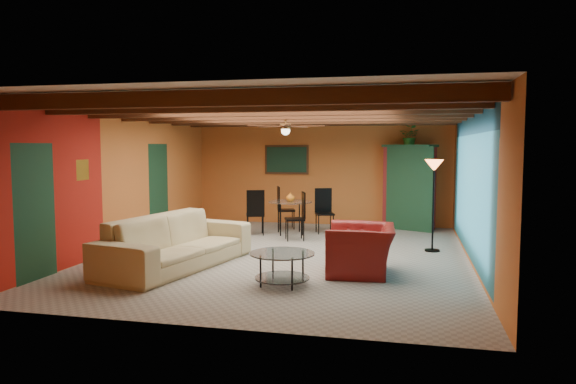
% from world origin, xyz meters
% --- Properties ---
extents(room, '(6.52, 8.01, 2.71)m').
position_xyz_m(room, '(0.00, 0.11, 2.36)').
color(room, gray).
rests_on(room, ground).
extents(sofa, '(1.76, 3.13, 0.86)m').
position_xyz_m(sofa, '(-1.53, -1.35, 0.43)').
color(sofa, tan).
rests_on(sofa, ground).
extents(armchair, '(1.10, 1.24, 0.76)m').
position_xyz_m(armchair, '(1.48, -1.11, 0.38)').
color(armchair, maroon).
rests_on(armchair, ground).
extents(coffee_table, '(1.05, 1.05, 0.48)m').
position_xyz_m(coffee_table, '(0.43, -2.06, 0.24)').
color(coffee_table, white).
rests_on(coffee_table, ground).
extents(dining_table, '(2.55, 2.55, 1.04)m').
position_xyz_m(dining_table, '(-0.43, 2.32, 0.52)').
color(dining_table, silver).
rests_on(dining_table, ground).
extents(armoire, '(1.25, 0.97, 1.98)m').
position_xyz_m(armoire, '(2.20, 3.70, 0.99)').
color(armoire, maroon).
rests_on(armoire, ground).
extents(floor_lamp, '(0.35, 0.35, 1.76)m').
position_xyz_m(floor_lamp, '(2.65, 0.98, 0.88)').
color(floor_lamp, black).
rests_on(floor_lamp, ground).
extents(ceiling_fan, '(1.50, 1.50, 0.44)m').
position_xyz_m(ceiling_fan, '(0.00, 0.00, 2.36)').
color(ceiling_fan, '#472614').
rests_on(ceiling_fan, ceiling).
extents(painting, '(1.05, 0.03, 0.65)m').
position_xyz_m(painting, '(-0.90, 3.96, 1.65)').
color(painting, black).
rests_on(painting, wall_back).
extents(potted_plant, '(0.58, 0.54, 0.51)m').
position_xyz_m(potted_plant, '(2.20, 3.70, 2.23)').
color(potted_plant, '#26661E').
rests_on(potted_plant, armoire).
extents(vase, '(0.22, 0.22, 0.20)m').
position_xyz_m(vase, '(-0.43, 2.32, 1.14)').
color(vase, orange).
rests_on(vase, dining_table).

